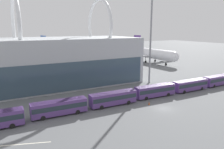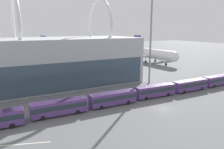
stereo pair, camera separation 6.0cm
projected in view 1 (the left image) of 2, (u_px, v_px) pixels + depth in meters
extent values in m
plane|color=slate|center=(164.00, 109.00, 51.18)|extent=(440.00, 440.00, 0.00)
torus|color=white|center=(16.00, 25.00, 64.83)|extent=(1.10, 18.95, 18.95)
torus|color=white|center=(99.00, 26.00, 77.80)|extent=(1.10, 18.95, 18.95)
cylinder|color=silver|center=(60.00, 61.00, 85.33)|extent=(9.71, 37.96, 5.16)
sphere|color=silver|center=(83.00, 68.00, 70.43)|extent=(5.05, 5.05, 5.05)
cone|color=silver|center=(44.00, 57.00, 100.24)|extent=(5.87, 8.79, 4.90)
cube|color=silver|center=(58.00, 63.00, 87.34)|extent=(43.73, 9.03, 0.35)
cylinder|color=gray|center=(85.00, 64.00, 94.62)|extent=(2.69, 3.96, 2.25)
cylinder|color=gray|center=(27.00, 70.00, 80.63)|extent=(2.69, 3.96, 2.25)
cube|color=#1E4799|center=(44.00, 45.00, 98.44)|extent=(1.14, 6.11, 8.73)
cube|color=silver|center=(44.00, 56.00, 99.40)|extent=(13.70, 4.81, 0.28)
cylinder|color=gray|center=(75.00, 74.00, 75.93)|extent=(0.36, 0.36, 4.69)
cylinder|color=black|center=(75.00, 80.00, 76.42)|extent=(0.58, 1.15, 1.10)
cylinder|color=gray|center=(66.00, 67.00, 89.67)|extent=(0.36, 0.36, 4.69)
cylinder|color=black|center=(66.00, 73.00, 90.15)|extent=(0.58, 1.15, 1.10)
cylinder|color=gray|center=(50.00, 69.00, 85.82)|extent=(0.36, 0.36, 4.69)
cylinder|color=black|center=(50.00, 75.00, 86.31)|extent=(0.58, 1.15, 1.10)
cylinder|color=white|center=(153.00, 54.00, 118.65)|extent=(6.35, 30.26, 5.28)
sphere|color=white|center=(174.00, 57.00, 106.02)|extent=(5.18, 5.18, 5.18)
cone|color=white|center=(136.00, 51.00, 131.28)|extent=(5.25, 6.78, 5.02)
cube|color=white|center=(151.00, 55.00, 120.38)|extent=(37.21, 4.77, 0.35)
cylinder|color=gray|center=(164.00, 56.00, 125.88)|extent=(2.33, 4.04, 2.19)
cylinder|color=gray|center=(136.00, 59.00, 115.44)|extent=(2.33, 4.04, 2.19)
cube|color=#5B338C|center=(137.00, 43.00, 129.58)|extent=(0.62, 6.16, 8.78)
cube|color=white|center=(137.00, 50.00, 130.55)|extent=(13.84, 3.69, 0.28)
cylinder|color=gray|center=(166.00, 60.00, 110.68)|extent=(0.36, 0.36, 3.82)
cylinder|color=black|center=(166.00, 64.00, 111.08)|extent=(0.49, 1.12, 1.10)
cylinder|color=gray|center=(155.00, 57.00, 122.42)|extent=(0.36, 0.36, 3.82)
cylinder|color=black|center=(155.00, 61.00, 122.82)|extent=(0.49, 1.12, 1.10)
cylinder|color=gray|center=(146.00, 58.00, 118.97)|extent=(0.36, 0.36, 3.82)
cylinder|color=black|center=(146.00, 62.00, 119.37)|extent=(0.49, 1.12, 1.10)
cylinder|color=black|center=(12.00, 121.00, 43.14)|extent=(1.01, 0.33, 1.00)
cylinder|color=black|center=(12.00, 126.00, 41.05)|extent=(1.01, 0.33, 1.00)
cube|color=#56387A|center=(59.00, 107.00, 46.98)|extent=(11.99, 3.02, 2.93)
cube|color=#232D38|center=(59.00, 106.00, 46.92)|extent=(11.75, 3.05, 1.02)
cube|color=silver|center=(59.00, 101.00, 46.69)|extent=(11.63, 2.93, 0.12)
cylinder|color=black|center=(74.00, 108.00, 49.94)|extent=(1.01, 0.34, 1.00)
cylinder|color=black|center=(78.00, 112.00, 47.84)|extent=(1.01, 0.34, 1.00)
cylinder|color=black|center=(41.00, 114.00, 46.68)|extent=(1.01, 0.34, 1.00)
cylinder|color=black|center=(43.00, 118.00, 44.58)|extent=(1.01, 0.34, 1.00)
cube|color=#56387A|center=(113.00, 98.00, 53.11)|extent=(11.95, 2.83, 2.93)
cube|color=#232D38|center=(113.00, 97.00, 53.05)|extent=(11.71, 2.86, 1.02)
cube|color=silver|center=(113.00, 93.00, 52.82)|extent=(11.59, 2.75, 0.12)
cylinder|color=black|center=(124.00, 100.00, 56.12)|extent=(1.01, 0.32, 1.00)
cylinder|color=black|center=(129.00, 102.00, 54.03)|extent=(1.01, 0.32, 1.00)
cylinder|color=black|center=(97.00, 104.00, 52.75)|extent=(1.01, 0.32, 1.00)
cylinder|color=black|center=(102.00, 107.00, 50.67)|extent=(1.01, 0.32, 1.00)
cube|color=#56387A|center=(155.00, 90.00, 59.55)|extent=(12.00, 3.07, 2.93)
cube|color=#232D38|center=(155.00, 89.00, 59.49)|extent=(11.76, 3.09, 1.02)
cube|color=silver|center=(155.00, 86.00, 59.26)|extent=(11.64, 2.98, 0.12)
cylinder|color=black|center=(163.00, 92.00, 62.50)|extent=(1.01, 0.34, 1.00)
cylinder|color=black|center=(168.00, 95.00, 60.39)|extent=(1.01, 0.34, 1.00)
cylinder|color=black|center=(141.00, 96.00, 59.27)|extent=(1.01, 0.34, 1.00)
cylinder|color=black|center=(146.00, 98.00, 57.16)|extent=(1.01, 0.34, 1.00)
cube|color=#56387A|center=(190.00, 85.00, 65.40)|extent=(11.94, 2.78, 2.93)
cube|color=#232D38|center=(190.00, 84.00, 65.34)|extent=(11.70, 2.81, 1.02)
cube|color=silver|center=(191.00, 80.00, 65.11)|extent=(11.58, 2.70, 0.12)
cylinder|color=black|center=(196.00, 87.00, 68.42)|extent=(1.00, 0.31, 1.00)
cylinder|color=black|center=(202.00, 89.00, 66.34)|extent=(1.00, 0.31, 1.00)
cylinder|color=black|center=(178.00, 90.00, 65.02)|extent=(1.00, 0.31, 1.00)
cylinder|color=black|center=(184.00, 92.00, 62.95)|extent=(1.00, 0.31, 1.00)
cube|color=#56387A|center=(218.00, 80.00, 71.76)|extent=(11.94, 2.78, 2.93)
cube|color=#232D38|center=(218.00, 79.00, 71.70)|extent=(11.70, 2.81, 1.02)
cube|color=silver|center=(219.00, 76.00, 71.47)|extent=(11.58, 2.70, 0.12)
cylinder|color=black|center=(222.00, 82.00, 74.85)|extent=(1.00, 0.31, 1.00)
cylinder|color=black|center=(208.00, 84.00, 71.28)|extent=(1.00, 0.31, 1.00)
cylinder|color=black|center=(214.00, 86.00, 69.23)|extent=(1.00, 0.31, 1.00)
cylinder|color=gray|center=(151.00, 39.00, 72.66)|extent=(0.60, 0.60, 29.88)
cube|color=silver|center=(20.00, 144.00, 35.46)|extent=(9.37, 3.47, 0.01)
cube|color=silver|center=(108.00, 103.00, 55.00)|extent=(9.72, 1.73, 0.01)
cube|color=black|center=(149.00, 105.00, 53.86)|extent=(0.47, 0.47, 0.02)
cone|color=#EA5914|center=(149.00, 103.00, 53.78)|extent=(0.35, 0.35, 0.79)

